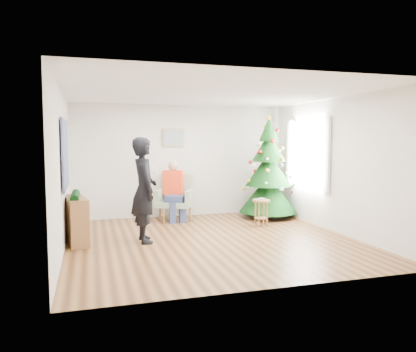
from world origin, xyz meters
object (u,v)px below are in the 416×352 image
object	(u,v)px
armchair	(175,203)
console	(76,220)
christmas_tree	(268,171)
stool	(261,213)
standing_man	(144,190)

from	to	relation	value
armchair	console	distance (m)	2.59
christmas_tree	console	world-z (taller)	christmas_tree
christmas_tree	stool	xyz separation A→B (m)	(-0.54, -0.84, -0.80)
stool	console	bearing A→B (deg)	-173.99
christmas_tree	standing_man	size ratio (longest dim) A/B	1.30
standing_man	console	size ratio (longest dim) A/B	1.84
christmas_tree	armchair	bearing A→B (deg)	171.75
stool	armchair	world-z (taller)	armchair
armchair	christmas_tree	bearing A→B (deg)	16.73
armchair	standing_man	size ratio (longest dim) A/B	0.55
armchair	standing_man	bearing A→B (deg)	-92.15
stool	standing_man	xyz separation A→B (m)	(-2.51, -0.65, 0.64)
stool	standing_man	size ratio (longest dim) A/B	0.30
christmas_tree	armchair	distance (m)	2.26
stool	console	world-z (taller)	console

